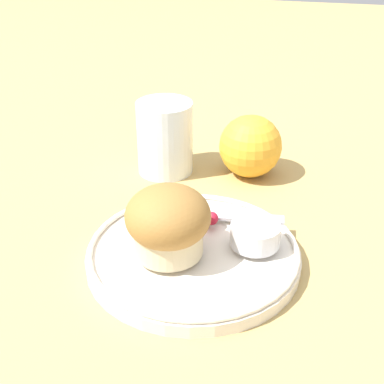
{
  "coord_description": "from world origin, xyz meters",
  "views": [
    {
      "loc": [
        0.1,
        -0.46,
        0.35
      ],
      "look_at": [
        -0.01,
        0.03,
        0.06
      ],
      "focal_mm": 50.0,
      "sensor_mm": 36.0,
      "label": 1
    }
  ],
  "objects": [
    {
      "name": "orange_fruit",
      "position": [
        0.03,
        0.19,
        0.04
      ],
      "size": [
        0.08,
        0.08,
        0.08
      ],
      "color": "#F4A82D",
      "rests_on": "ground_plane"
    },
    {
      "name": "juice_glass",
      "position": [
        -0.08,
        0.18,
        0.05
      ],
      "size": [
        0.08,
        0.08,
        0.1
      ],
      "color": "silver",
      "rests_on": "ground_plane"
    },
    {
      "name": "butter_knife",
      "position": [
        -0.0,
        0.04,
        0.02
      ],
      "size": [
        0.18,
        0.03,
        0.0
      ],
      "rotation": [
        0.0,
        0.0,
        0.09
      ],
      "color": "#B7B7BC",
      "rests_on": "plate"
    },
    {
      "name": "plate",
      "position": [
        0.0,
        -0.02,
        0.01
      ],
      "size": [
        0.22,
        0.22,
        0.02
      ],
      "color": "silver",
      "rests_on": "ground_plane"
    },
    {
      "name": "ground_plane",
      "position": [
        0.0,
        0.0,
        0.0
      ],
      "size": [
        3.0,
        3.0,
        0.0
      ],
      "primitive_type": "plane",
      "color": "tan"
    },
    {
      "name": "cream_ramekin",
      "position": [
        0.06,
        0.0,
        0.03
      ],
      "size": [
        0.05,
        0.05,
        0.02
      ],
      "color": "silver",
      "rests_on": "plate"
    },
    {
      "name": "berry_pair",
      "position": [
        0.0,
        0.03,
        0.03
      ],
      "size": [
        0.03,
        0.01,
        0.01
      ],
      "color": "#B7192D",
      "rests_on": "plate"
    },
    {
      "name": "muffin",
      "position": [
        -0.02,
        -0.03,
        0.06
      ],
      "size": [
        0.09,
        0.09,
        0.07
      ],
      "color": "beige",
      "rests_on": "plate"
    }
  ]
}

